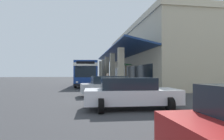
# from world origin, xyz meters

# --- Properties ---
(ground) EXTENTS (120.00, 120.00, 0.00)m
(ground) POSITION_xyz_m (0.00, 8.00, 0.00)
(ground) COLOR #38383A
(curb_strip) EXTENTS (30.13, 0.50, 0.12)m
(curb_strip) POSITION_xyz_m (0.60, 2.99, 0.06)
(curb_strip) COLOR #9E998E
(curb_strip) RESTS_ON ground
(plaza_building) EXTENTS (25.41, 16.57, 7.97)m
(plaza_building) POSITION_xyz_m (0.60, 12.62, 3.99)
(plaza_building) COLOR #B2A88E
(plaza_building) RESTS_ON ground
(transit_bus) EXTENTS (11.37, 3.42, 3.34)m
(transit_bus) POSITION_xyz_m (2.13, 0.37, 1.85)
(transit_bus) COLOR navy
(transit_bus) RESTS_ON ground
(parked_sedan_silver) EXTENTS (2.67, 4.53, 1.47)m
(parked_sedan_silver) POSITION_xyz_m (14.14, 1.66, 0.75)
(parked_sedan_silver) COLOR #B2B5BA
(parked_sedan_silver) RESTS_ON ground
(parked_sedan_white) EXTENTS (2.58, 4.48, 1.47)m
(parked_sedan_white) POSITION_xyz_m (19.18, 1.87, 0.75)
(parked_sedan_white) COLOR silver
(parked_sedan_white) RESTS_ON ground
(pedestrian) EXTENTS (0.44, 0.64, 1.68)m
(pedestrian) POSITION_xyz_m (12.02, 1.73, 0.95)
(pedestrian) COLOR #726651
(pedestrian) RESTS_ON ground
(potted_palm) EXTENTS (1.79, 1.49, 2.88)m
(potted_palm) POSITION_xyz_m (6.15, 4.68, 0.62)
(potted_palm) COLOR #4C4742
(potted_palm) RESTS_ON ground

